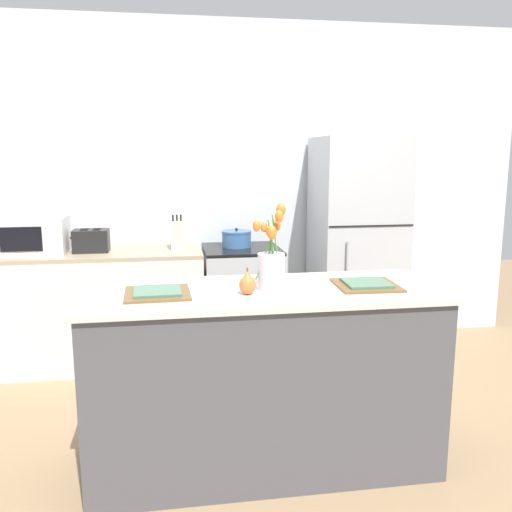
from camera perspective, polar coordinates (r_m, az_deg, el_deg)
ground_plane at (r=3.09m, az=0.78°, el=-20.96°), size 10.00×10.00×0.00m
back_wall at (r=4.63m, az=-3.45°, el=7.26°), size 5.20×0.08×2.70m
kitchen_island at (r=2.87m, az=0.81°, el=-12.75°), size 1.80×0.66×0.96m
back_counter at (r=4.40m, az=-16.72°, el=-5.31°), size 1.68×0.60×0.89m
stove_range at (r=4.39m, az=-1.49°, el=-4.88°), size 0.60×0.61×0.89m
refrigerator at (r=4.52m, az=10.51°, el=1.00°), size 0.68×0.67×1.76m
flower_vase at (r=2.67m, az=1.64°, el=-0.80°), size 0.17×0.15×0.43m
pear_figurine at (r=2.59m, az=-0.91°, el=-2.96°), size 0.08×0.08×0.13m
plate_setting_left at (r=2.64m, az=-10.34°, el=-3.80°), size 0.32×0.32×0.02m
plate_setting_right at (r=2.82m, az=11.54°, el=-2.94°), size 0.32×0.32×0.02m
toaster at (r=4.28m, az=-16.96°, el=1.56°), size 0.28×0.18×0.17m
cooking_pot at (r=4.33m, az=-2.06°, el=1.84°), size 0.24×0.24×0.15m
microwave at (r=4.35m, az=-22.39°, el=2.02°), size 0.48×0.37×0.27m
knife_block at (r=4.25m, az=-8.29°, el=2.20°), size 0.10×0.14×0.27m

